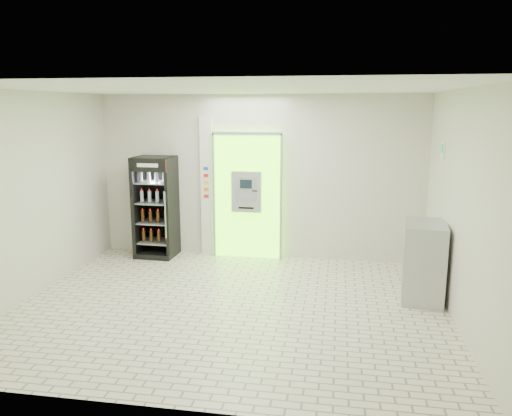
# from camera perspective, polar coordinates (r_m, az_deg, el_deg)

# --- Properties ---
(ground) EXTENTS (6.00, 6.00, 0.00)m
(ground) POSITION_cam_1_polar(r_m,az_deg,el_deg) (7.21, -2.88, -11.10)
(ground) COLOR beige
(ground) RESTS_ON ground
(room_shell) EXTENTS (6.00, 6.00, 6.00)m
(room_shell) POSITION_cam_1_polar(r_m,az_deg,el_deg) (6.72, -3.04, 3.56)
(room_shell) COLOR beige
(room_shell) RESTS_ON ground
(atm_assembly) EXTENTS (1.30, 0.24, 2.33)m
(atm_assembly) POSITION_cam_1_polar(r_m,az_deg,el_deg) (9.20, -0.97, 1.49)
(atm_assembly) COLOR #6EFF17
(atm_assembly) RESTS_ON ground
(pillar) EXTENTS (0.22, 0.11, 2.60)m
(pillar) POSITION_cam_1_polar(r_m,az_deg,el_deg) (9.39, -5.63, 2.43)
(pillar) COLOR silver
(pillar) RESTS_ON ground
(beverage_cooler) EXTENTS (0.72, 0.68, 1.88)m
(beverage_cooler) POSITION_cam_1_polar(r_m,az_deg,el_deg) (9.49, -11.35, -0.10)
(beverage_cooler) COLOR black
(beverage_cooler) RESTS_ON ground
(steel_cabinet) EXTENTS (0.68, 0.92, 1.14)m
(steel_cabinet) POSITION_cam_1_polar(r_m,az_deg,el_deg) (7.65, 18.62, -5.80)
(steel_cabinet) COLOR #A3A5AA
(steel_cabinet) RESTS_ON ground
(exit_sign) EXTENTS (0.02, 0.22, 0.26)m
(exit_sign) POSITION_cam_1_polar(r_m,az_deg,el_deg) (8.07, 20.57, 6.18)
(exit_sign) COLOR white
(exit_sign) RESTS_ON room_shell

